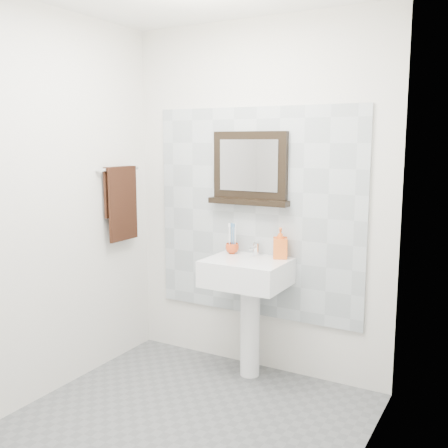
# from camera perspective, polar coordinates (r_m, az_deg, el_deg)

# --- Properties ---
(floor) EXTENTS (2.00, 2.20, 0.01)m
(floor) POSITION_cam_1_polar(r_m,az_deg,el_deg) (3.25, -5.72, -21.84)
(floor) COLOR #5C5F62
(floor) RESTS_ON ground
(back_wall) EXTENTS (2.00, 0.01, 2.50)m
(back_wall) POSITION_cam_1_polar(r_m,az_deg,el_deg) (3.76, 3.63, 2.70)
(back_wall) COLOR silver
(back_wall) RESTS_ON ground
(left_wall) EXTENTS (0.01, 2.20, 2.50)m
(left_wall) POSITION_cam_1_polar(r_m,az_deg,el_deg) (3.49, -19.64, 1.69)
(left_wall) COLOR silver
(left_wall) RESTS_ON ground
(right_wall) EXTENTS (0.01, 2.20, 2.50)m
(right_wall) POSITION_cam_1_polar(r_m,az_deg,el_deg) (2.39, 13.84, -1.22)
(right_wall) COLOR silver
(right_wall) RESTS_ON ground
(splashback) EXTENTS (1.60, 0.02, 1.50)m
(splashback) POSITION_cam_1_polar(r_m,az_deg,el_deg) (3.76, 3.53, 1.17)
(splashback) COLOR #AAB3B8
(splashback) RESTS_ON back_wall
(pedestal_sink) EXTENTS (0.55, 0.44, 0.96)m
(pedestal_sink) POSITION_cam_1_polar(r_m,az_deg,el_deg) (3.65, 2.56, -6.66)
(pedestal_sink) COLOR white
(pedestal_sink) RESTS_ON ground
(toothbrush_cup) EXTENTS (0.11, 0.11, 0.08)m
(toothbrush_cup) POSITION_cam_1_polar(r_m,az_deg,el_deg) (3.78, 0.90, -2.67)
(toothbrush_cup) COLOR #CC4218
(toothbrush_cup) RESTS_ON pedestal_sink
(toothbrushes) EXTENTS (0.05, 0.04, 0.21)m
(toothbrushes) POSITION_cam_1_polar(r_m,az_deg,el_deg) (3.77, 0.95, -1.39)
(toothbrushes) COLOR white
(toothbrushes) RESTS_ON toothbrush_cup
(soap_dispenser) EXTENTS (0.13, 0.13, 0.21)m
(soap_dispenser) POSITION_cam_1_polar(r_m,az_deg,el_deg) (3.64, 6.15, -2.08)
(soap_dispenser) COLOR #E93F1B
(soap_dispenser) RESTS_ON pedestal_sink
(framed_mirror) EXTENTS (0.61, 0.11, 0.51)m
(framed_mirror) POSITION_cam_1_polar(r_m,az_deg,el_deg) (3.72, 2.85, 5.87)
(framed_mirror) COLOR black
(framed_mirror) RESTS_ON back_wall
(towel_bar) EXTENTS (0.07, 0.40, 0.03)m
(towel_bar) POSITION_cam_1_polar(r_m,az_deg,el_deg) (3.95, -11.31, 5.87)
(towel_bar) COLOR silver
(towel_bar) RESTS_ON left_wall
(hand_towel) EXTENTS (0.06, 0.30, 0.55)m
(hand_towel) POSITION_cam_1_polar(r_m,az_deg,el_deg) (3.97, -11.13, 2.83)
(hand_towel) COLOR black
(hand_towel) RESTS_ON towel_bar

